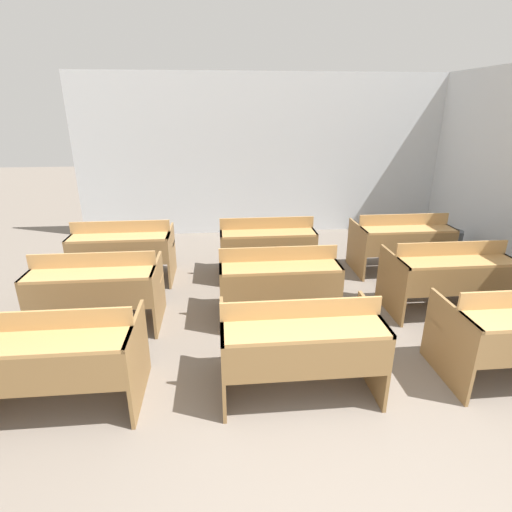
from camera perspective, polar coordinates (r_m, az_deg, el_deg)
The scene contains 10 objects.
wall_back at distance 7.23m, azimuth 1.10°, elevation 14.06°, with size 6.46×0.06×2.74m.
bench_front_left at distance 3.43m, azimuth -27.05°, elevation -12.47°, with size 1.24×0.74×0.83m.
bench_front_center at distance 3.23m, azimuth 6.28°, elevation -12.15°, with size 1.24×0.74×0.83m.
bench_second_left at distance 4.43m, azimuth -21.77°, elevation -4.12°, with size 1.24×0.74×0.83m.
bench_second_center at distance 4.28m, azimuth 3.14°, elevation -3.41°, with size 1.24×0.74×0.83m.
bench_second_right at distance 4.90m, azimuth 25.61°, elevation -2.32°, with size 1.24×0.74×0.83m.
bench_third_left at distance 5.47m, azimuth -18.43°, elevation 0.98°, with size 1.24×0.74×0.83m.
bench_third_center at distance 5.36m, azimuth 1.53°, elevation 1.65°, with size 1.24×0.74×0.83m.
bench_third_right at distance 5.87m, azimuth 20.00°, elevation 2.10°, with size 1.24×0.74×0.83m.
wastepaper_bin at distance 6.99m, azimuth 26.24°, elevation 1.76°, with size 0.28×0.28×0.38m.
Camera 1 is at (-0.80, -1.27, 2.20)m, focal length 28.00 mm.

